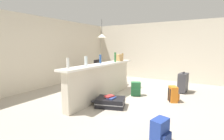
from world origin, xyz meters
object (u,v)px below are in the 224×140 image
object	(u,v)px
suitcase_upright_charcoal	(183,82)
dining_chair_near_partition	(116,72)
bottle_amber	(122,57)
suitcase_flat_black	(110,102)
grocery_bag	(119,58)
backpack_green	(136,89)
backpack_blue	(160,133)
bottle_clear	(86,61)
bottle_blue	(100,59)
backpack_orange	(173,94)
bottle_white	(68,63)
book_stack	(110,97)
bottle_green	(115,57)
pendant_lamp	(102,36)
dining_table	(104,67)
dining_chair_far_side	(95,70)

from	to	relation	value
suitcase_upright_charcoal	dining_chair_near_partition	bearing A→B (deg)	96.19
bottle_amber	suitcase_flat_black	world-z (taller)	bottle_amber
grocery_bag	backpack_green	world-z (taller)	grocery_bag
suitcase_upright_charcoal	backpack_blue	bearing A→B (deg)	-177.53
bottle_clear	bottle_blue	xyz separation A→B (m)	(0.66, 0.03, 0.00)
bottle_blue	backpack_orange	size ratio (longest dim) A/B	0.60
backpack_orange	dining_chair_near_partition	bearing A→B (deg)	69.97
bottle_clear	suitcase_flat_black	bearing A→B (deg)	-71.89
bottle_white	grocery_bag	bearing A→B (deg)	-2.12
book_stack	bottle_amber	bearing A→B (deg)	17.95
grocery_bag	book_stack	world-z (taller)	grocery_bag
bottle_green	pendant_lamp	bearing A→B (deg)	50.70
bottle_clear	dining_chair_near_partition	world-z (taller)	bottle_clear
bottle_amber	suitcase_flat_black	xyz separation A→B (m)	(-1.66, -0.53, -1.01)
bottle_green	bottle_white	bearing A→B (deg)	175.79
grocery_bag	book_stack	distance (m)	1.71
dining_table	suitcase_upright_charcoal	world-z (taller)	dining_table
pendant_lamp	backpack_blue	xyz separation A→B (m)	(-2.94, -3.08, -1.68)
bottle_white	book_stack	world-z (taller)	bottle_white
bottle_white	backpack_orange	distance (m)	2.86
bottle_green	suitcase_flat_black	size ratio (longest dim) A/B	0.33
backpack_green	suitcase_upright_charcoal	xyz separation A→B (m)	(1.10, -1.16, 0.13)
dining_chair_far_side	backpack_blue	distance (m)	4.70
bottle_amber	dining_chair_far_side	world-z (taller)	bottle_amber
suitcase_flat_black	dining_table	bearing A→B (deg)	37.78
bottle_clear	dining_chair_far_side	world-z (taller)	bottle_clear
dining_chair_far_side	backpack_green	xyz separation A→B (m)	(-0.92, -2.25, -0.31)
grocery_bag	dining_table	size ratio (longest dim) A/B	0.24
bottle_white	bottle_clear	xyz separation A→B (m)	(0.60, -0.00, 0.00)
bottle_blue	backpack_green	distance (m)	1.41
bottle_blue	backpack_blue	size ratio (longest dim) A/B	0.60
bottle_blue	grocery_bag	bearing A→B (deg)	-6.38
bottle_white	pendant_lamp	world-z (taller)	pendant_lamp
bottle_green	backpack_orange	world-z (taller)	bottle_green
dining_chair_far_side	bottle_white	bearing A→B (deg)	-153.00
grocery_bag	dining_chair_near_partition	xyz separation A→B (m)	(0.64, 0.48, -0.60)
bottle_blue	pendant_lamp	xyz separation A→B (m)	(1.49, 0.97, 0.75)
grocery_bag	suitcase_flat_black	distance (m)	1.77
bottle_amber	pendant_lamp	bearing A→B (deg)	74.38
dining_chair_far_side	backpack_green	world-z (taller)	dining_chair_far_side
suitcase_flat_black	bottle_blue	bearing A→B (deg)	53.10
bottle_white	backpack_blue	distance (m)	2.29
backpack_green	book_stack	xyz separation A→B (m)	(-1.18, 0.18, 0.05)
suitcase_flat_black	backpack_green	world-z (taller)	backpack_green
book_stack	backpack_orange	bearing A→B (deg)	-46.41
dining_chair_far_side	book_stack	bearing A→B (deg)	-135.44
bottle_amber	grocery_bag	distance (m)	0.30
dining_table	pendant_lamp	size ratio (longest dim) A/B	1.50
bottle_green	dining_chair_near_partition	size ratio (longest dim) A/B	0.32
suitcase_flat_black	backpack_blue	xyz separation A→B (m)	(-0.99, -1.49, 0.09)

